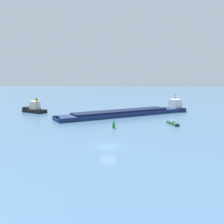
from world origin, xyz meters
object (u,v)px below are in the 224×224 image
Objects in this scene: fishing_skiff at (173,123)px; channel_buoy_green at (114,125)px; cargo_barge at (128,112)px; tugboat at (34,109)px.

channel_buoy_green reaches higher than fishing_skiff.
channel_buoy_green is (-3.01, -19.57, -0.06)m from cargo_barge.
cargo_barge reaches higher than fishing_skiff.
tugboat is at bearing 173.71° from cargo_barge.
channel_buoy_green is at bearing -39.74° from tugboat.
fishing_skiff is at bearing -51.26° from cargo_barge.
fishing_skiff is 15.39m from channel_buoy_green.
channel_buoy_green is (27.59, -22.94, -0.42)m from tugboat.
cargo_barge is at bearing -6.29° from tugboat.
channel_buoy_green is at bearing -159.72° from fishing_skiff.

